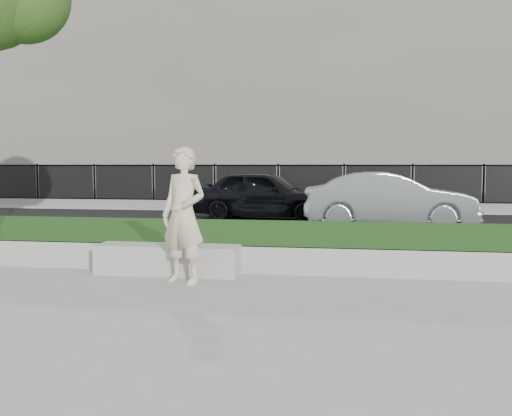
% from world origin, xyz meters
% --- Properties ---
extents(ground, '(90.00, 90.00, 0.00)m').
position_xyz_m(ground, '(0.00, 0.00, 0.00)').
color(ground, gray).
rests_on(ground, ground).
extents(grass_bank, '(34.00, 4.00, 0.40)m').
position_xyz_m(grass_bank, '(0.00, 3.00, 0.20)').
color(grass_bank, black).
rests_on(grass_bank, ground).
extents(grass_kerb, '(34.00, 0.08, 0.40)m').
position_xyz_m(grass_kerb, '(0.00, 1.04, 0.20)').
color(grass_kerb, gray).
rests_on(grass_kerb, ground).
extents(street, '(34.00, 7.00, 0.04)m').
position_xyz_m(street, '(0.00, 8.50, 0.02)').
color(street, black).
rests_on(street, ground).
extents(far_pavement, '(34.00, 3.00, 0.12)m').
position_xyz_m(far_pavement, '(0.00, 13.00, 0.06)').
color(far_pavement, gray).
rests_on(far_pavement, ground).
extents(iron_fence, '(32.00, 0.30, 1.50)m').
position_xyz_m(iron_fence, '(0.00, 12.00, 0.54)').
color(iron_fence, slate).
rests_on(iron_fence, far_pavement).
extents(building_facade, '(34.00, 10.00, 10.00)m').
position_xyz_m(building_facade, '(0.00, 20.00, 5.00)').
color(building_facade, slate).
rests_on(building_facade, ground).
extents(stone_bench, '(2.09, 0.52, 0.43)m').
position_xyz_m(stone_bench, '(-0.80, 0.80, 0.21)').
color(stone_bench, gray).
rests_on(stone_bench, ground).
extents(man, '(0.78, 0.65, 1.83)m').
position_xyz_m(man, '(-0.39, 0.25, 0.92)').
color(man, beige).
rests_on(man, ground).
extents(book, '(0.24, 0.21, 0.02)m').
position_xyz_m(book, '(-0.82, 0.84, 0.44)').
color(book, beige).
rests_on(book, stone_bench).
extents(car_dark, '(4.32, 2.27, 1.40)m').
position_xyz_m(car_dark, '(-0.57, 8.76, 0.74)').
color(car_dark, black).
rests_on(car_dark, street).
extents(car_silver, '(4.23, 1.68, 1.37)m').
position_xyz_m(car_silver, '(2.75, 7.29, 0.72)').
color(car_silver, gray).
rests_on(car_silver, street).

